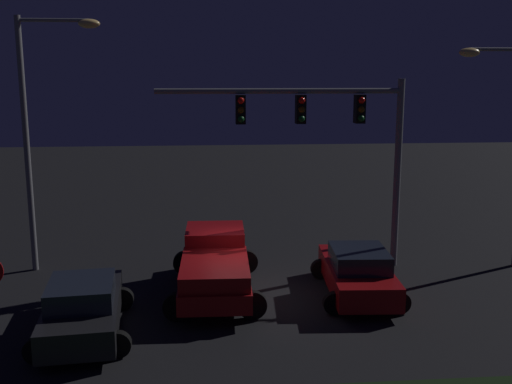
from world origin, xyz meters
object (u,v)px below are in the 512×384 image
traffic_signal_gantry (329,127)px  street_lamp_left (41,115)px  car_sedan (83,308)px  pickup_truck (215,261)px  car_sedan_far (357,272)px  street_lamp_right (510,129)px

traffic_signal_gantry → street_lamp_left: (-9.53, 0.57, 0.43)m
traffic_signal_gantry → car_sedan: bearing=-146.1°
pickup_truck → car_sedan: pickup_truck is taller
pickup_truck → traffic_signal_gantry: 5.92m
car_sedan → traffic_signal_gantry: (7.34, 4.94, 4.16)m
pickup_truck → car_sedan_far: (4.30, -0.63, -0.26)m
car_sedan_far → traffic_signal_gantry: 5.02m
street_lamp_left → street_lamp_right: 15.72m
street_lamp_right → pickup_truck: bearing=-170.2°
car_sedan → street_lamp_left: bearing=16.1°
street_lamp_left → traffic_signal_gantry: bearing=-3.4°
pickup_truck → car_sedan: (-3.45, -2.79, -0.26)m
pickup_truck → street_lamp_left: size_ratio=0.64×
car_sedan_far → street_lamp_left: street_lamp_left is taller
car_sedan → street_lamp_right: size_ratio=0.60×
street_lamp_left → car_sedan: bearing=-68.4°
traffic_signal_gantry → pickup_truck: bearing=-151.0°
pickup_truck → car_sedan_far: 4.36m
car_sedan_far → street_lamp_left: bearing=74.9°
car_sedan_far → street_lamp_right: (5.73, 2.36, 4.09)m
street_lamp_left → street_lamp_right: size_ratio=1.12×
street_lamp_right → traffic_signal_gantry: bearing=176.1°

